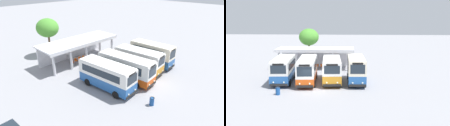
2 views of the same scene
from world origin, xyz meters
The scene contains 13 objects.
ground_plane centered at (0.00, 0.00, 0.00)m, with size 180.00×180.00×0.00m, color #939399.
city_bus_nearest_orange centered at (-4.47, 3.88, 1.79)m, with size 2.78×7.36×3.23m.
city_bus_second_in_row centered at (-1.32, 3.64, 1.79)m, with size 2.71×7.83×3.23m.
city_bus_middle_cream centered at (1.84, 3.91, 1.77)m, with size 2.85×7.04×3.20m.
city_bus_fourth_amber centered at (5.00, 3.81, 1.86)m, with size 2.44×6.73×3.39m.
terminal_canopy centered at (-1.50, 13.52, 2.53)m, with size 12.50×4.63×3.40m.
waiting_chair_end_by_column centered at (-3.38, 12.47, 0.52)m, with size 0.44×0.44×0.86m.
waiting_chair_second_from_end centered at (-2.65, 12.50, 0.52)m, with size 0.44×0.44×0.86m.
waiting_chair_middle_seat centered at (-1.92, 12.48, 0.52)m, with size 0.44×0.44×0.86m.
waiting_chair_fourth_seat centered at (-1.19, 12.45, 0.52)m, with size 0.44×0.44×0.86m.
waiting_chair_fifth_seat centered at (-0.46, 12.54, 0.52)m, with size 0.44×0.44×0.86m.
roadside_tree_behind_canopy centered at (-3.45, 18.58, 4.71)m, with size 3.61×3.61×6.27m.
litter_bin_apron centered at (-3.70, -1.92, 0.46)m, with size 0.49×0.49×0.90m.
Camera 1 is at (-18.46, -10.23, 12.15)m, focal length 30.55 mm.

